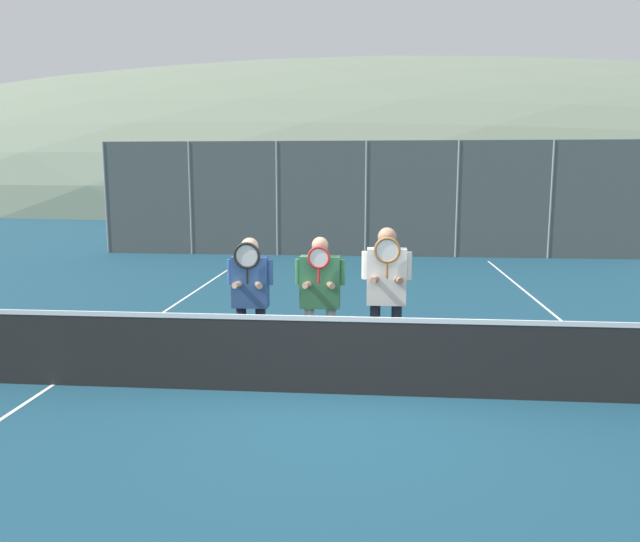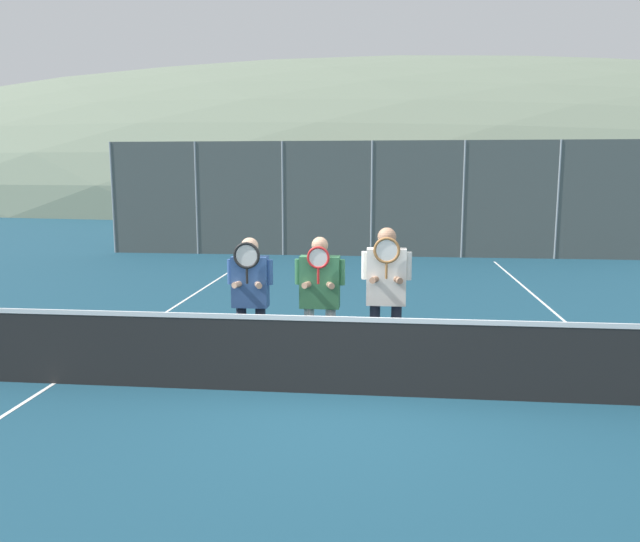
{
  "view_description": "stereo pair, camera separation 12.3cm",
  "coord_description": "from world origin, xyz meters",
  "px_view_note": "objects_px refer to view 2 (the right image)",
  "views": [
    {
      "loc": [
        0.33,
        -6.8,
        2.52
      ],
      "look_at": [
        -0.38,
        1.01,
        1.26
      ],
      "focal_mm": 35.0,
      "sensor_mm": 36.0,
      "label": 1
    },
    {
      "loc": [
        0.45,
        -6.79,
        2.52
      ],
      "look_at": [
        -0.38,
        1.01,
        1.26
      ],
      "focal_mm": 35.0,
      "sensor_mm": 36.0,
      "label": 2
    }
  ],
  "objects_px": {
    "player_center_right": "(386,287)",
    "car_center": "(546,221)",
    "player_leftmost": "(250,291)",
    "car_far_left": "(268,216)",
    "player_center_left": "(320,292)",
    "car_left_of_center": "(402,218)"
  },
  "relations": [
    {
      "from": "player_center_right",
      "to": "car_center",
      "type": "xyz_separation_m",
      "value": [
        5.3,
        13.9,
        -0.23
      ]
    },
    {
      "from": "player_leftmost",
      "to": "car_far_left",
      "type": "height_order",
      "value": "car_far_left"
    },
    {
      "from": "player_leftmost",
      "to": "car_center",
      "type": "xyz_separation_m",
      "value": [
        7.01,
        13.91,
        -0.15
      ]
    },
    {
      "from": "player_leftmost",
      "to": "player_center_left",
      "type": "distance_m",
      "value": 0.88
    },
    {
      "from": "player_center_left",
      "to": "car_left_of_center",
      "type": "xyz_separation_m",
      "value": [
        1.35,
        14.28,
        -0.11
      ]
    },
    {
      "from": "player_center_left",
      "to": "car_far_left",
      "type": "xyz_separation_m",
      "value": [
        -3.41,
        14.3,
        -0.08
      ]
    },
    {
      "from": "player_leftmost",
      "to": "car_left_of_center",
      "type": "relative_size",
      "value": 0.4
    },
    {
      "from": "player_leftmost",
      "to": "player_center_left",
      "type": "bearing_deg",
      "value": 0.84
    },
    {
      "from": "player_center_left",
      "to": "player_center_right",
      "type": "relative_size",
      "value": 0.93
    },
    {
      "from": "player_center_left",
      "to": "car_left_of_center",
      "type": "relative_size",
      "value": 0.4
    },
    {
      "from": "player_center_left",
      "to": "car_center",
      "type": "height_order",
      "value": "player_center_left"
    },
    {
      "from": "player_center_left",
      "to": "car_left_of_center",
      "type": "bearing_deg",
      "value": 84.6
    },
    {
      "from": "car_far_left",
      "to": "car_left_of_center",
      "type": "relative_size",
      "value": 1.03
    },
    {
      "from": "player_leftmost",
      "to": "car_far_left",
      "type": "relative_size",
      "value": 0.39
    },
    {
      "from": "player_center_right",
      "to": "car_center",
      "type": "relative_size",
      "value": 0.42
    },
    {
      "from": "player_center_left",
      "to": "car_left_of_center",
      "type": "distance_m",
      "value": 14.34
    },
    {
      "from": "player_leftmost",
      "to": "car_far_left",
      "type": "distance_m",
      "value": 14.54
    },
    {
      "from": "car_center",
      "to": "player_center_right",
      "type": "bearing_deg",
      "value": -110.88
    },
    {
      "from": "car_center",
      "to": "car_left_of_center",
      "type": "bearing_deg",
      "value": 175.44
    },
    {
      "from": "player_leftmost",
      "to": "car_left_of_center",
      "type": "xyz_separation_m",
      "value": [
        2.23,
        14.29,
        -0.11
      ]
    },
    {
      "from": "player_center_left",
      "to": "car_center",
      "type": "xyz_separation_m",
      "value": [
        6.13,
        13.9,
        -0.14
      ]
    },
    {
      "from": "car_left_of_center",
      "to": "car_center",
      "type": "height_order",
      "value": "car_left_of_center"
    }
  ]
}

